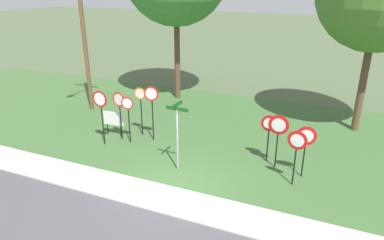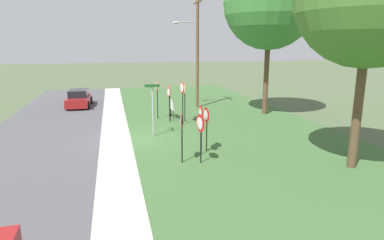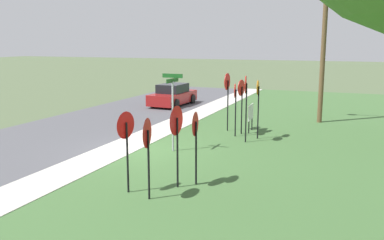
{
  "view_description": "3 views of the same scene",
  "coord_description": "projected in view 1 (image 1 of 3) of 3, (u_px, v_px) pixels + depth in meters",
  "views": [
    {
      "loc": [
        5.11,
        -10.15,
        7.24
      ],
      "look_at": [
        -0.32,
        2.52,
        1.79
      ],
      "focal_mm": 32.79,
      "sensor_mm": 36.0,
      "label": 1
    },
    {
      "loc": [
        17.25,
        -0.84,
        5.01
      ],
      "look_at": [
        1.17,
        3.1,
        1.22
      ],
      "focal_mm": 30.72,
      "sensor_mm": 36.0,
      "label": 2
    },
    {
      "loc": [
        13.63,
        7.6,
        4.1
      ],
      "look_at": [
        -0.19,
        2.13,
        1.32
      ],
      "focal_mm": 39.43,
      "sensor_mm": 36.0,
      "label": 3
    }
  ],
  "objects": [
    {
      "name": "ground_plane",
      "position": [
        174.0,
        188.0,
        13.21
      ],
      "size": [
        160.0,
        160.0,
        0.0
      ],
      "primitive_type": "plane",
      "color": "#4C5B3D"
    },
    {
      "name": "sidewalk_strip",
      "position": [
        164.0,
        198.0,
        12.52
      ],
      "size": [
        44.0,
        1.6,
        0.06
      ],
      "primitive_type": "cube",
      "color": "#BCB7AD",
      "rests_on": "ground_plane"
    },
    {
      "name": "grass_median",
      "position": [
        224.0,
        130.0,
        18.34
      ],
      "size": [
        44.0,
        12.0,
        0.04
      ],
      "primitive_type": "cube",
      "color": "#3D6033",
      "rests_on": "ground_plane"
    },
    {
      "name": "stop_sign_near_left",
      "position": [
        141.0,
        102.0,
        17.07
      ],
      "size": [
        0.61,
        0.11,
        2.48
      ],
      "rotation": [
        0.0,
        0.0,
        0.08
      ],
      "color": "black",
      "rests_on": "grass_median"
    },
    {
      "name": "stop_sign_near_right",
      "position": [
        128.0,
        110.0,
        16.28
      ],
      "size": [
        0.6,
        0.13,
        2.29
      ],
      "rotation": [
        0.0,
        0.0,
        0.18
      ],
      "color": "black",
      "rests_on": "grass_median"
    },
    {
      "name": "stop_sign_far_left",
      "position": [
        101.0,
        106.0,
        15.98
      ],
      "size": [
        0.77,
        0.1,
        2.65
      ],
      "rotation": [
        0.0,
        0.0,
        -0.03
      ],
      "color": "black",
      "rests_on": "grass_median"
    },
    {
      "name": "stop_sign_far_center",
      "position": [
        152.0,
        102.0,
        16.42
      ],
      "size": [
        0.7,
        0.14,
        2.71
      ],
      "rotation": [
        0.0,
        0.0,
        0.16
      ],
      "color": "black",
      "rests_on": "grass_median"
    },
    {
      "name": "stop_sign_far_right",
      "position": [
        119.0,
        106.0,
        16.55
      ],
      "size": [
        0.7,
        0.13,
        2.42
      ],
      "rotation": [
        0.0,
        0.0,
        -0.15
      ],
      "color": "black",
      "rests_on": "grass_median"
    },
    {
      "name": "yield_sign_near_left",
      "position": [
        306.0,
        140.0,
        13.32
      ],
      "size": [
        0.77,
        0.17,
        2.15
      ],
      "rotation": [
        0.0,
        0.0,
        0.19
      ],
      "color": "black",
      "rests_on": "grass_median"
    },
    {
      "name": "yield_sign_near_right",
      "position": [
        297.0,
        146.0,
        12.73
      ],
      "size": [
        0.73,
        0.14,
        2.23
      ],
      "rotation": [
        0.0,
        0.0,
        -0.15
      ],
      "color": "black",
      "rests_on": "grass_median"
    },
    {
      "name": "yield_sign_far_left",
      "position": [
        278.0,
        129.0,
        13.95
      ],
      "size": [
        0.83,
        0.11,
        2.33
      ],
      "rotation": [
        0.0,
        0.0,
        -0.04
      ],
      "color": "black",
      "rests_on": "grass_median"
    },
    {
      "name": "yield_sign_far_right",
      "position": [
        269.0,
        128.0,
        14.51
      ],
      "size": [
        0.7,
        0.12,
        2.12
      ],
      "rotation": [
        0.0,
        0.0,
        0.11
      ],
      "color": "black",
      "rests_on": "grass_median"
    },
    {
      "name": "street_name_post",
      "position": [
        177.0,
        131.0,
        13.8
      ],
      "size": [
        0.96,
        0.82,
        2.9
      ],
      "rotation": [
        0.0,
        0.0,
        -0.04
      ],
      "color": "#9EA0A8",
      "rests_on": "grass_median"
    },
    {
      "name": "utility_pole",
      "position": [
        81.0,
        25.0,
        19.34
      ],
      "size": [
        2.1,
        2.13,
        9.29
      ],
      "color": "brown",
      "rests_on": "grass_median"
    },
    {
      "name": "notice_board",
      "position": [
        113.0,
        120.0,
        17.36
      ],
      "size": [
        1.1,
        0.1,
        1.25
      ],
      "rotation": [
        0.0,
        0.0,
        0.06
      ],
      "color": "black",
      "rests_on": "grass_median"
    }
  ]
}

